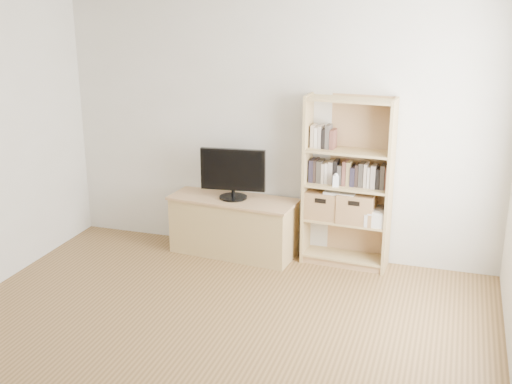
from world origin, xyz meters
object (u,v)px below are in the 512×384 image
at_px(bookshelf, 347,183).
at_px(basket_right, 357,207).
at_px(laptop, 341,192).
at_px(basket_left, 324,204).
at_px(tv_stand, 234,227).
at_px(television, 233,174).
at_px(baby_monitor, 336,181).

bearing_deg(bookshelf, basket_right, -2.60).
height_order(bookshelf, laptop, bookshelf).
bearing_deg(basket_left, tv_stand, -170.35).
bearing_deg(basket_right, bookshelf, 176.94).
relative_size(tv_stand, basket_right, 3.61).
bearing_deg(basket_left, television, -170.35).
height_order(basket_right, laptop, laptop).
relative_size(tv_stand, television, 1.91).
bearing_deg(baby_monitor, basket_right, 10.90).
xyz_separation_m(tv_stand, bookshelf, (1.15, 0.09, 0.56)).
relative_size(television, basket_left, 2.00).
height_order(basket_left, basket_right, basket_right).
relative_size(basket_left, laptop, 1.08).
bearing_deg(tv_stand, basket_left, 11.20).
distance_m(basket_left, basket_right, 0.33).
relative_size(television, laptop, 2.17).
bearing_deg(bookshelf, tv_stand, -172.41).
bearing_deg(bookshelf, television, -172.41).
relative_size(tv_stand, baby_monitor, 11.27).
height_order(baby_monitor, laptop, baby_monitor).
distance_m(bookshelf, basket_left, 0.33).
xyz_separation_m(tv_stand, baby_monitor, (1.05, -0.00, 0.59)).
xyz_separation_m(tv_stand, laptop, (1.10, 0.07, 0.46)).
bearing_deg(baby_monitor, television, 169.75).
distance_m(baby_monitor, basket_right, 0.35).
height_order(baby_monitor, basket_left, baby_monitor).
xyz_separation_m(basket_left, laptop, (0.17, -0.02, 0.15)).
relative_size(television, baby_monitor, 5.89).
bearing_deg(television, bookshelf, -2.36).
height_order(tv_stand, basket_left, basket_left).
xyz_separation_m(bookshelf, basket_right, (0.10, -0.01, -0.23)).
relative_size(baby_monitor, laptop, 0.37).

